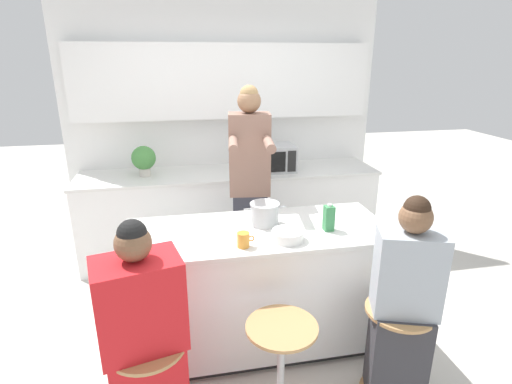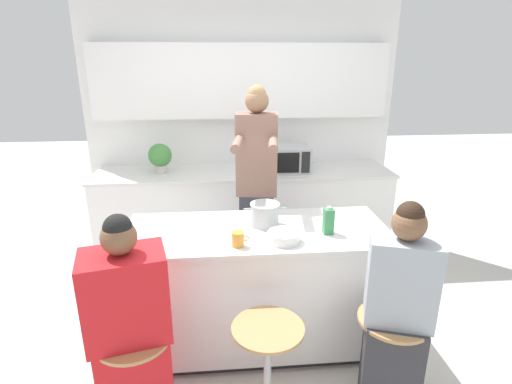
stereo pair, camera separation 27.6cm
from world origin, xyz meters
TOP-DOWN VIEW (x-y plane):
  - ground_plane at (0.00, 0.00)m, footprint 16.00×16.00m
  - wall_back at (0.00, 1.83)m, footprint 3.33×0.22m
  - back_counter at (0.00, 1.50)m, footprint 3.09×0.68m
  - kitchen_island at (0.00, 0.00)m, footprint 1.84×0.75m
  - bar_stool_leftmost at (-0.73, -0.69)m, footprint 0.41×0.41m
  - bar_stool_center at (0.00, -0.68)m, footprint 0.41×0.41m
  - bar_stool_rightmost at (0.73, -0.67)m, footprint 0.41×0.41m
  - person_cooking at (0.06, 0.64)m, footprint 0.41×0.63m
  - person_wrapped_blanket at (-0.75, -0.68)m, footprint 0.48×0.38m
  - person_seated_near at (0.74, -0.68)m, footprint 0.42×0.35m
  - cooking_pot at (0.06, 0.08)m, footprint 0.30×0.21m
  - fruit_bowl at (0.16, -0.20)m, footprint 0.21×0.21m
  - coffee_cup_near at (-0.14, -0.24)m, footprint 0.11×0.08m
  - juice_carton at (0.47, -0.10)m, footprint 0.07×0.07m
  - microwave at (0.44, 1.45)m, footprint 0.47×0.35m
  - potted_plant at (-0.86, 1.50)m, footprint 0.24×0.24m

SIDE VIEW (x-z plane):
  - ground_plane at x=0.00m, z-range 0.00..0.00m
  - bar_stool_leftmost at x=-0.73m, z-range 0.06..0.69m
  - bar_stool_center at x=0.00m, z-range 0.06..0.69m
  - bar_stool_rightmost at x=0.73m, z-range 0.06..0.69m
  - back_counter at x=0.00m, z-range 0.00..0.93m
  - kitchen_island at x=0.00m, z-range 0.01..0.93m
  - person_seated_near at x=0.74m, z-range -0.06..1.30m
  - person_wrapped_blanket at x=-0.75m, z-range -0.04..1.30m
  - person_cooking at x=0.06m, z-range 0.01..1.87m
  - fruit_bowl at x=0.16m, z-range 0.93..1.00m
  - coffee_cup_near at x=-0.14m, z-range 0.93..1.02m
  - cooking_pot at x=0.06m, z-range 0.93..1.09m
  - juice_carton at x=0.47m, z-range 0.92..1.11m
  - microwave at x=0.44m, z-range 0.93..1.20m
  - potted_plant at x=-0.86m, z-range 0.95..1.26m
  - wall_back at x=0.00m, z-range 0.19..2.89m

